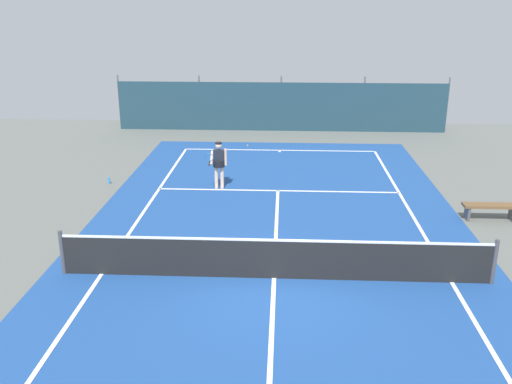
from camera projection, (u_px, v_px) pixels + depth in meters
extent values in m
plane|color=slate|center=(274.00, 278.00, 13.16)|extent=(36.00, 36.00, 0.00)
cube|color=#1E478C|center=(274.00, 278.00, 13.16)|extent=(11.02, 26.60, 0.01)
cube|color=white|center=(280.00, 150.00, 24.41)|extent=(8.22, 0.10, 0.01)
cube|color=white|center=(102.00, 274.00, 13.36)|extent=(0.10, 23.80, 0.01)
cube|color=white|center=(452.00, 282.00, 12.96)|extent=(0.10, 23.80, 0.01)
cube|color=white|center=(278.00, 191.00, 19.21)|extent=(8.22, 0.10, 0.01)
cube|color=white|center=(274.00, 278.00, 13.16)|extent=(0.10, 12.80, 0.01)
cube|color=white|center=(280.00, 151.00, 24.27)|extent=(0.10, 0.30, 0.01)
cube|color=black|center=(274.00, 260.00, 13.01)|extent=(9.92, 0.03, 0.95)
cube|color=white|center=(275.00, 240.00, 12.85)|extent=(9.92, 0.04, 0.05)
cylinder|color=#47474C|center=(62.00, 252.00, 13.23)|extent=(0.10, 0.10, 1.10)
cylinder|color=#47474C|center=(494.00, 262.00, 12.74)|extent=(0.10, 0.10, 1.10)
cube|color=#1E3D4C|center=(281.00, 107.00, 27.74)|extent=(16.22, 0.06, 2.40)
cylinder|color=#595B60|center=(119.00, 102.00, 28.14)|extent=(0.08, 0.08, 2.70)
cylinder|color=#595B60|center=(200.00, 103.00, 27.94)|extent=(0.08, 0.08, 2.70)
cylinder|color=#595B60|center=(281.00, 104.00, 27.75)|extent=(0.08, 0.08, 2.70)
cylinder|color=#595B60|center=(363.00, 104.00, 27.55)|extent=(0.08, 0.08, 2.70)
cylinder|color=#595B60|center=(447.00, 105.00, 27.35)|extent=(0.08, 0.08, 2.70)
cube|color=#234C1E|center=(281.00, 117.00, 28.52)|extent=(14.60, 0.70, 1.10)
cylinder|color=beige|center=(222.00, 177.00, 19.34)|extent=(0.12, 0.12, 0.82)
cylinder|color=beige|center=(216.00, 177.00, 19.35)|extent=(0.12, 0.12, 0.82)
cylinder|color=black|center=(219.00, 163.00, 19.19)|extent=(0.40, 0.40, 0.22)
cube|color=#1E232D|center=(219.00, 158.00, 19.12)|extent=(0.36, 0.21, 0.56)
sphere|color=beige|center=(219.00, 146.00, 18.98)|extent=(0.22, 0.22, 0.22)
cylinder|color=black|center=(218.00, 143.00, 18.95)|extent=(0.23, 0.23, 0.04)
cylinder|color=beige|center=(226.00, 157.00, 19.11)|extent=(0.09, 0.09, 0.58)
cylinder|color=beige|center=(212.00, 158.00, 19.01)|extent=(0.10, 0.53, 0.41)
cylinder|color=black|center=(209.00, 163.00, 18.76)|extent=(0.04, 0.27, 0.13)
torus|color=teal|center=(209.00, 157.00, 18.69)|extent=(0.31, 0.13, 0.29)
sphere|color=#CCDB33|center=(248.00, 145.00, 25.11)|extent=(0.07, 0.07, 0.07)
sphere|color=#CCDB33|center=(275.00, 231.00, 15.77)|extent=(0.07, 0.07, 0.07)
cube|color=black|center=(250.00, 108.00, 30.03)|extent=(2.26, 4.38, 0.80)
cube|color=#2D333D|center=(250.00, 96.00, 29.81)|extent=(1.73, 2.05, 0.56)
cylinder|color=black|center=(263.00, 121.00, 28.80)|extent=(0.29, 0.66, 0.64)
cylinder|color=black|center=(229.00, 120.00, 29.08)|extent=(0.29, 0.66, 0.64)
cylinder|color=black|center=(270.00, 112.00, 31.23)|extent=(0.29, 0.66, 0.64)
cylinder|color=black|center=(239.00, 111.00, 31.51)|extent=(0.29, 0.66, 0.64)
cube|color=brown|center=(491.00, 206.00, 16.54)|extent=(1.60, 0.40, 0.08)
cube|color=#4C4C51|center=(467.00, 212.00, 16.64)|extent=(0.08, 0.36, 0.45)
cube|color=#4C4C51|center=(512.00, 213.00, 16.58)|extent=(0.08, 0.36, 0.45)
cylinder|color=#338CD8|center=(109.00, 181.00, 19.93)|extent=(0.08, 0.08, 0.24)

